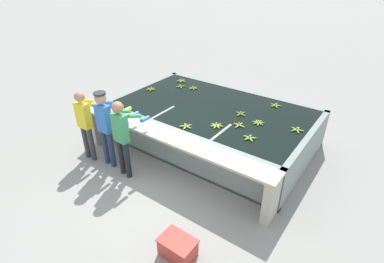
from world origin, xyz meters
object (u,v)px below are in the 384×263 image
at_px(worker_1, 106,122).
at_px(banana_bunch_floating_1, 239,125).
at_px(banana_bunch_floating_2, 250,138).
at_px(banana_bunch_floating_6, 297,130).
at_px(banana_bunch_floating_10, 151,89).
at_px(knife_0, 114,116).
at_px(banana_bunch_floating_11, 181,86).
at_px(banana_bunch_floating_3, 241,114).
at_px(worker_2, 122,133).
at_px(worker_0, 86,120).
at_px(banana_bunch_floating_5, 216,125).
at_px(crate, 178,247).
at_px(banana_bunch_floating_0, 181,81).
at_px(banana_bunch_floating_7, 186,126).
at_px(banana_bunch_floating_8, 276,105).
at_px(banana_bunch_floating_4, 193,88).
at_px(banana_bunch_floating_9, 258,123).

distance_m(worker_1, banana_bunch_floating_1, 2.77).
xyz_separation_m(banana_bunch_floating_2, banana_bunch_floating_6, (0.64, 0.85, 0.00)).
xyz_separation_m(worker_1, banana_bunch_floating_10, (-0.67, 2.09, -0.11)).
bearing_deg(banana_bunch_floating_1, knife_0, -153.45).
relative_size(banana_bunch_floating_1, banana_bunch_floating_11, 1.19).
relative_size(banana_bunch_floating_2, banana_bunch_floating_3, 0.99).
height_order(worker_2, banana_bunch_floating_1, worker_2).
bearing_deg(banana_bunch_floating_11, worker_0, -98.44).
bearing_deg(banana_bunch_floating_5, crate, -70.84).
distance_m(worker_1, crate, 2.98).
relative_size(banana_bunch_floating_2, banana_bunch_floating_6, 1.00).
height_order(banana_bunch_floating_3, banana_bunch_floating_6, same).
height_order(banana_bunch_floating_0, banana_bunch_floating_2, same).
bearing_deg(knife_0, banana_bunch_floating_6, 26.40).
bearing_deg(banana_bunch_floating_7, banana_bunch_floating_3, 61.25).
height_order(banana_bunch_floating_2, banana_bunch_floating_10, same).
bearing_deg(banana_bunch_floating_0, banana_bunch_floating_8, -0.27).
relative_size(banana_bunch_floating_11, crate, 0.43).
relative_size(banana_bunch_floating_7, banana_bunch_floating_11, 1.17).
height_order(worker_2, knife_0, worker_2).
height_order(banana_bunch_floating_3, banana_bunch_floating_4, same).
height_order(banana_bunch_floating_5, banana_bunch_floating_8, same).
bearing_deg(banana_bunch_floating_8, banana_bunch_floating_10, -162.84).
height_order(worker_0, banana_bunch_floating_10, worker_0).
bearing_deg(banana_bunch_floating_10, banana_bunch_floating_5, -15.76).
xyz_separation_m(banana_bunch_floating_8, knife_0, (-2.70, -2.61, -0.01)).
distance_m(banana_bunch_floating_7, crate, 2.52).
xyz_separation_m(banana_bunch_floating_1, banana_bunch_floating_6, (1.05, 0.51, -0.00)).
xyz_separation_m(worker_1, banana_bunch_floating_5, (1.83, 1.38, -0.11)).
relative_size(banana_bunch_floating_3, banana_bunch_floating_5, 1.00).
bearing_deg(banana_bunch_floating_4, banana_bunch_floating_3, -19.92).
relative_size(worker_1, banana_bunch_floating_10, 6.07).
distance_m(banana_bunch_floating_0, banana_bunch_floating_11, 0.44).
bearing_deg(banana_bunch_floating_4, banana_bunch_floating_7, -58.33).
bearing_deg(crate, banana_bunch_floating_5, 109.16).
bearing_deg(banana_bunch_floating_9, worker_0, -145.35).
relative_size(worker_2, banana_bunch_floating_0, 6.11).
bearing_deg(worker_1, worker_0, -170.56).
bearing_deg(banana_bunch_floating_0, banana_bunch_floating_3, -20.64).
bearing_deg(banana_bunch_floating_9, banana_bunch_floating_1, -129.80).
bearing_deg(banana_bunch_floating_8, banana_bunch_floating_0, 179.73).
xyz_separation_m(banana_bunch_floating_9, banana_bunch_floating_11, (-2.62, 0.70, 0.00)).
distance_m(banana_bunch_floating_2, banana_bunch_floating_7, 1.33).
xyz_separation_m(banana_bunch_floating_2, banana_bunch_floating_7, (-1.28, -0.35, 0.00)).
xyz_separation_m(banana_bunch_floating_4, banana_bunch_floating_11, (-0.34, -0.11, 0.00)).
distance_m(banana_bunch_floating_3, banana_bunch_floating_6, 1.27).
distance_m(banana_bunch_floating_8, banana_bunch_floating_9, 1.04).
distance_m(banana_bunch_floating_6, banana_bunch_floating_10, 3.93).
distance_m(worker_2, knife_0, 0.95).
height_order(banana_bunch_floating_2, banana_bunch_floating_9, same).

